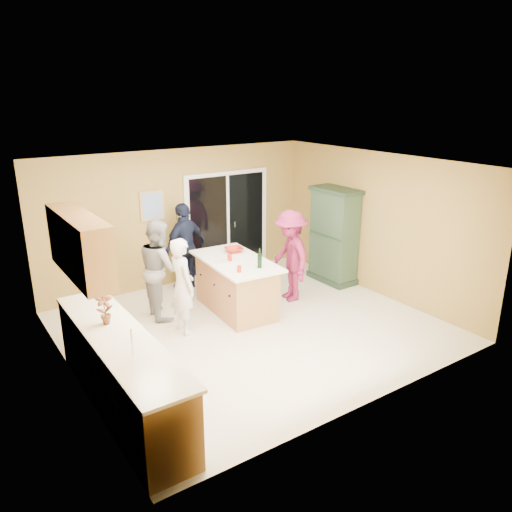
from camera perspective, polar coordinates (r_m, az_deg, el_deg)
floor at (r=8.09m, az=-0.49°, el=-8.13°), size 5.50×5.50×0.00m
ceiling at (r=7.31m, az=-0.54°, el=10.43°), size 5.50×5.00×0.10m
wall_back at (r=9.71m, az=-8.74°, el=4.38°), size 5.50×0.10×2.60m
wall_front at (r=5.82m, az=13.32°, el=-5.54°), size 5.50×0.10×2.60m
wall_left at (r=6.58m, az=-20.91°, el=-3.45°), size 0.10×5.00×2.60m
wall_right at (r=9.35m, az=13.69°, el=3.53°), size 0.10×5.00×2.60m
left_cabinet_run at (r=6.10m, az=-14.71°, el=-13.39°), size 0.65×3.05×1.24m
upper_cabinets at (r=6.25m, az=-19.51°, el=1.18°), size 0.35×1.60×0.75m
sliding_door at (r=10.21m, az=-3.27°, el=3.82°), size 1.90×0.07×2.10m
framed_picture at (r=9.40m, az=-11.80°, el=5.63°), size 0.46×0.04×0.56m
kitchen_island at (r=8.52m, az=-2.29°, el=-3.54°), size 1.07×1.81×0.92m
green_hutch at (r=9.84m, az=8.89°, el=2.19°), size 0.53×1.01×1.86m
woman_white at (r=7.74m, az=-8.43°, el=-3.40°), size 0.37×0.56×1.53m
woman_grey at (r=8.37m, az=-10.93°, el=-1.39°), size 0.73×0.88×1.66m
woman_navy at (r=9.44m, az=-8.09°, el=1.08°), size 1.06×0.70×1.67m
woman_magenta at (r=8.87m, az=3.94°, el=0.00°), size 0.82×1.17×1.65m
serving_bowl at (r=8.76m, az=-2.54°, el=0.73°), size 0.37×0.37×0.08m
tulip_vase at (r=6.25m, az=-16.93°, el=-5.78°), size 0.24×0.19×0.40m
tumbler_near at (r=7.77m, az=-1.94°, el=-1.49°), size 0.07×0.07×0.10m
tumbler_far at (r=8.29m, az=-3.02°, el=-0.18°), size 0.09×0.09×0.11m
wine_bottle at (r=7.94m, az=0.42°, el=-0.50°), size 0.07×0.07×0.32m
white_plate at (r=8.26m, az=-3.95°, el=-0.62°), size 0.29×0.29×0.02m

